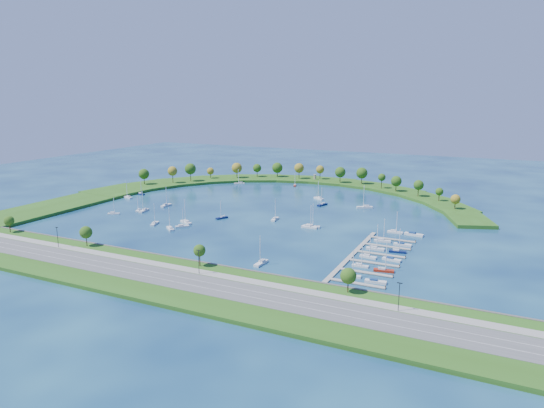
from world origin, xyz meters
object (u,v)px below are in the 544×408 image
at_px(moored_boat_4, 155,223).
at_px(moored_boat_10, 295,185).
at_px(moored_boat_1, 239,183).
at_px(docked_boat_7, 397,251).
at_px(dock_system, 368,257).
at_px(docked_boat_6, 375,248).
at_px(moored_boat_15, 186,222).
at_px(harbor_tower, 315,177).
at_px(moored_boat_11, 170,228).
at_px(docked_boat_0, 351,275).
at_px(moored_boat_12, 144,210).
at_px(moored_boat_17, 182,226).
at_px(moored_boat_19, 319,198).
at_px(moored_boat_9, 261,262).
at_px(moored_boat_8, 309,226).
at_px(moored_boat_14, 365,207).
at_px(docked_boat_11, 414,234).
at_px(docked_boat_10, 395,231).
at_px(docked_boat_8, 382,240).
at_px(moored_boat_16, 114,213).
at_px(moored_boat_5, 138,210).
at_px(docked_boat_4, 368,256).
at_px(moored_boat_7, 128,197).
at_px(docked_boat_5, 391,259).
at_px(moored_boat_18, 311,226).
at_px(moored_boat_6, 275,219).
at_px(moored_boat_0, 166,205).
at_px(docked_boat_3, 384,270).
at_px(moored_boat_2, 322,204).
at_px(moored_boat_13, 222,217).
at_px(moored_boat_3, 141,194).
at_px(docked_boat_1, 375,281).

relative_size(moored_boat_4, moored_boat_10, 1.11).
xyz_separation_m(moored_boat_1, docked_boat_7, (156.06, -124.94, -0.03)).
distance_m(dock_system, docked_boat_6, 13.02).
bearing_deg(moored_boat_15, moored_boat_10, -65.85).
xyz_separation_m(harbor_tower, moored_boat_11, (-17.57, -177.79, -3.26)).
bearing_deg(docked_boat_0, moored_boat_12, 152.30).
relative_size(moored_boat_17, moored_boat_19, 0.84).
bearing_deg(moored_boat_9, moored_boat_11, -108.56).
height_order(moored_boat_8, moored_boat_14, moored_boat_14).
height_order(moored_boat_12, docked_boat_11, moored_boat_12).
height_order(moored_boat_10, docked_boat_10, docked_boat_10).
bearing_deg(moored_boat_1, moored_boat_15, 72.98).
bearing_deg(moored_boat_1, docked_boat_8, 110.02).
bearing_deg(moored_boat_4, docked_boat_8, -97.49).
bearing_deg(moored_boat_11, moored_boat_15, -51.87).
relative_size(moored_boat_16, moored_boat_17, 0.95).
bearing_deg(moored_boat_5, docked_boat_11, 73.17).
bearing_deg(moored_boat_11, dock_system, -141.12).
height_order(moored_boat_11, moored_boat_15, moored_boat_15).
bearing_deg(moored_boat_14, docked_boat_4, 79.39).
bearing_deg(moored_boat_7, docked_boat_5, -179.94).
xyz_separation_m(moored_boat_19, docked_boat_7, (75.33, -96.92, -0.05)).
height_order(moored_boat_17, moored_boat_18, moored_boat_18).
bearing_deg(moored_boat_8, moored_boat_11, -155.00).
bearing_deg(moored_boat_19, moored_boat_14, -167.60).
bearing_deg(moored_boat_7, docked_boat_11, -167.38).
height_order(moored_boat_7, docked_boat_4, moored_boat_7).
bearing_deg(moored_boat_9, moored_boat_14, 177.81).
xyz_separation_m(moored_boat_6, moored_boat_15, (-43.05, -29.26, 0.06)).
relative_size(moored_boat_8, docked_boat_8, 1.09).
bearing_deg(moored_boat_4, docked_boat_7, -104.08).
relative_size(moored_boat_9, moored_boat_17, 1.18).
relative_size(moored_boat_6, docked_boat_8, 1.03).
relative_size(moored_boat_0, moored_boat_4, 1.08).
relative_size(docked_boat_3, docked_boat_7, 1.06).
bearing_deg(moored_boat_7, moored_boat_2, -149.10).
bearing_deg(docked_boat_11, docked_boat_7, -86.35).
xyz_separation_m(moored_boat_19, docked_boat_0, (64.83, -137.08, -0.05)).
bearing_deg(moored_boat_13, docked_boat_3, 92.15).
distance_m(moored_boat_1, moored_boat_15, 128.89).
relative_size(moored_boat_11, docked_boat_4, 1.09).
bearing_deg(moored_boat_1, moored_boat_5, 51.76).
distance_m(moored_boat_0, docked_boat_10, 151.45).
distance_m(moored_boat_1, moored_boat_8, 145.29).
relative_size(moored_boat_14, docked_boat_4, 1.31).
height_order(moored_boat_5, moored_boat_6, moored_boat_6).
relative_size(moored_boat_5, moored_boat_7, 0.77).
bearing_deg(moored_boat_15, docked_boat_5, -158.02).
relative_size(dock_system, moored_boat_3, 7.44).
bearing_deg(docked_boat_1, moored_boat_5, 156.59).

